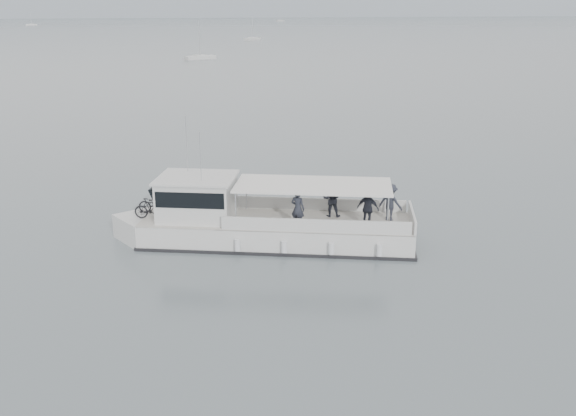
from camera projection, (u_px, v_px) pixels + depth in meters
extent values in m
plane|color=slate|center=(201.00, 239.00, 29.22)|extent=(1400.00, 1400.00, 0.00)
cube|color=#939EA8|center=(127.00, 0.00, 543.56)|extent=(1400.00, 90.00, 28.00)
cube|color=silver|center=(277.00, 233.00, 28.58)|extent=(12.28, 6.93, 1.29)
cube|color=silver|center=(147.00, 229.00, 29.14)|extent=(3.04, 3.04, 1.29)
cube|color=beige|center=(277.00, 220.00, 28.39)|extent=(12.28, 6.93, 0.06)
cube|color=black|center=(277.00, 242.00, 28.70)|extent=(12.51, 7.11, 0.18)
cube|color=silver|center=(319.00, 204.00, 29.58)|extent=(7.52, 2.72, 0.60)
cube|color=silver|center=(315.00, 226.00, 26.68)|extent=(7.52, 2.72, 0.60)
cube|color=silver|center=(412.00, 217.00, 27.75)|extent=(1.14, 3.03, 0.60)
cube|color=silver|center=(197.00, 198.00, 28.45)|extent=(3.88, 3.58, 1.79)
cube|color=black|center=(163.00, 194.00, 28.55)|extent=(1.34, 2.52, 1.15)
cube|color=black|center=(197.00, 192.00, 28.36)|extent=(3.71, 3.55, 0.69)
cube|color=silver|center=(196.00, 178.00, 28.17)|extent=(4.13, 3.83, 0.10)
cube|color=white|center=(313.00, 185.00, 27.75)|extent=(7.35, 5.04, 0.08)
cylinder|color=silver|center=(236.00, 211.00, 26.97)|extent=(0.08, 0.08, 1.64)
cylinder|color=silver|center=(246.00, 192.00, 29.61)|extent=(0.08, 0.08, 1.64)
cylinder|color=silver|center=(388.00, 215.00, 26.38)|extent=(0.08, 0.08, 1.64)
cylinder|color=silver|center=(385.00, 196.00, 29.02)|extent=(0.08, 0.08, 1.64)
cylinder|color=silver|center=(187.00, 144.00, 28.68)|extent=(0.04, 0.04, 2.58)
cylinder|color=silver|center=(200.00, 157.00, 27.14)|extent=(0.04, 0.04, 2.18)
cylinder|color=silver|center=(237.00, 245.00, 27.05)|extent=(0.30, 0.30, 0.50)
cylinder|color=silver|center=(284.00, 247.00, 26.87)|extent=(0.30, 0.30, 0.50)
cylinder|color=silver|center=(331.00, 248.00, 26.68)|extent=(0.30, 0.30, 0.50)
cylinder|color=silver|center=(379.00, 250.00, 26.50)|extent=(0.30, 0.30, 0.50)
imported|color=black|center=(157.00, 204.00, 29.15)|extent=(1.80, 1.12, 0.89)
imported|color=black|center=(152.00, 209.00, 28.39)|extent=(1.63, 0.94, 0.94)
imported|color=#282B35|center=(298.00, 209.00, 27.20)|extent=(0.72, 0.70, 1.67)
imported|color=#282B35|center=(332.00, 199.00, 28.57)|extent=(0.98, 0.88, 1.67)
imported|color=#282B35|center=(368.00, 209.00, 27.20)|extent=(0.99, 0.96, 1.67)
imported|color=#282B35|center=(390.00, 202.00, 28.05)|extent=(1.20, 1.20, 1.67)
cube|color=silver|center=(200.00, 58.00, 125.45)|extent=(6.36, 3.99, 0.75)
cube|color=silver|center=(200.00, 56.00, 125.35)|extent=(2.59, 2.35, 0.45)
cylinder|color=silver|center=(199.00, 39.00, 124.35)|extent=(0.08, 0.08, 6.67)
cube|color=silver|center=(32.00, 25.00, 332.19)|extent=(5.46, 1.80, 0.75)
cube|color=silver|center=(32.00, 24.00, 332.09)|extent=(1.92, 1.54, 0.45)
cylinder|color=silver|center=(31.00, 18.00, 331.19)|extent=(0.08, 0.08, 5.98)
cube|color=silver|center=(253.00, 39.00, 193.97)|extent=(5.63, 5.23, 0.75)
cube|color=silver|center=(253.00, 38.00, 193.88)|extent=(2.61, 2.57, 0.45)
cylinder|color=silver|center=(252.00, 27.00, 192.91)|extent=(0.08, 0.08, 6.42)
cube|color=silver|center=(280.00, 21.00, 418.04)|extent=(5.99, 4.50, 0.75)
cube|color=silver|center=(280.00, 20.00, 417.94)|extent=(2.58, 2.43, 0.45)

